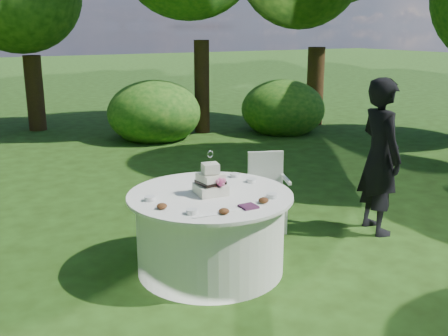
{
  "coord_description": "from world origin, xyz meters",
  "views": [
    {
      "loc": [
        -2.19,
        -4.13,
        2.28
      ],
      "look_at": [
        0.15,
        0.0,
        1.0
      ],
      "focal_mm": 42.0,
      "sensor_mm": 36.0,
      "label": 1
    }
  ],
  "objects": [
    {
      "name": "napkins",
      "position": [
        0.11,
        -0.51,
        0.78
      ],
      "size": [
        0.14,
        0.14,
        0.02
      ],
      "primitive_type": "cube",
      "color": "#491F3E",
      "rests_on": "table"
    },
    {
      "name": "cake",
      "position": [
        0.0,
        -0.01,
        0.88
      ],
      "size": [
        0.3,
        0.3,
        0.41
      ],
      "color": "silver",
      "rests_on": "table"
    },
    {
      "name": "chair",
      "position": [
        1.1,
        0.66,
        0.52
      ],
      "size": [
        0.54,
        0.54,
        0.89
      ],
      "color": "white",
      "rests_on": "ground"
    },
    {
      "name": "votives",
      "position": [
        0.1,
        -0.04,
        0.79
      ],
      "size": [
        1.21,
        0.88,
        0.04
      ],
      "color": "silver",
      "rests_on": "table"
    },
    {
      "name": "ground",
      "position": [
        0.0,
        0.0,
        0.0
      ],
      "size": [
        80.0,
        80.0,
        0.0
      ],
      "primitive_type": "plane",
      "color": "#1E350E",
      "rests_on": "ground"
    },
    {
      "name": "feather_plume",
      "position": [
        -0.2,
        -0.51,
        0.78
      ],
      "size": [
        0.48,
        0.07,
        0.01
      ],
      "primitive_type": "ellipsoid",
      "color": "white",
      "rests_on": "table"
    },
    {
      "name": "table",
      "position": [
        0.0,
        0.0,
        0.39
      ],
      "size": [
        1.56,
        1.56,
        0.77
      ],
      "color": "white",
      "rests_on": "ground"
    },
    {
      "name": "petal_cups",
      "position": [
        -0.14,
        -0.39,
        0.79
      ],
      "size": [
        0.94,
        0.47,
        0.05
      ],
      "color": "#562D16",
      "rests_on": "table"
    },
    {
      "name": "guest",
      "position": [
        2.13,
        -0.05,
        0.88
      ],
      "size": [
        0.56,
        0.72,
        1.76
      ],
      "primitive_type": "imported",
      "rotation": [
        0.0,
        0.0,
        1.33
      ],
      "color": "black",
      "rests_on": "ground"
    }
  ]
}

